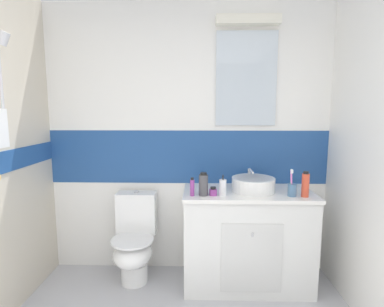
{
  "coord_description": "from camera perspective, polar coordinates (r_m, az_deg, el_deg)",
  "views": [
    {
      "loc": [
        0.11,
        -0.4,
        1.53
      ],
      "look_at": [
        0.05,
        1.81,
        1.22
      ],
      "focal_mm": 28.19,
      "sensor_mm": 36.0,
      "label": 1
    }
  ],
  "objects": [
    {
      "name": "wall_back_tiled",
      "position": [
        2.86,
        -0.56,
        2.7
      ],
      "size": [
        3.2,
        0.2,
        2.5
      ],
      "color": "white",
      "rests_on": "ground_plane"
    },
    {
      "name": "vanity_cabinet",
      "position": [
        2.79,
        10.28,
        -15.39
      ],
      "size": [
        1.1,
        0.56,
        0.85
      ],
      "color": "silver",
      "rests_on": "ground_plane"
    },
    {
      "name": "sink_basin",
      "position": [
        2.64,
        11.5,
        -5.66
      ],
      "size": [
        0.37,
        0.41,
        0.16
      ],
      "color": "white",
      "rests_on": "vanity_cabinet"
    },
    {
      "name": "toilet",
      "position": [
        2.87,
        -10.83,
        -15.98
      ],
      "size": [
        0.37,
        0.5,
        0.8
      ],
      "color": "white",
      "rests_on": "ground_plane"
    },
    {
      "name": "toothbrush_cup",
      "position": [
        2.56,
        18.4,
        -6.34
      ],
      "size": [
        0.07,
        0.07,
        0.22
      ],
      "color": "#4C7299",
      "rests_on": "vanity_cabinet"
    },
    {
      "name": "soap_dispenser",
      "position": [
        2.46,
        5.84,
        -6.4
      ],
      "size": [
        0.06,
        0.06,
        0.17
      ],
      "color": "white",
      "rests_on": "vanity_cabinet"
    },
    {
      "name": "hair_gel_jar",
      "position": [
        2.47,
        4.01,
        -7.19
      ],
      "size": [
        0.06,
        0.06,
        0.07
      ],
      "color": "#993F99",
      "rests_on": "vanity_cabinet"
    },
    {
      "name": "shampoo_bottle_tall",
      "position": [
        2.57,
        20.66,
        -5.54
      ],
      "size": [
        0.06,
        0.06,
        0.21
      ],
      "color": "#D84C33",
      "rests_on": "vanity_cabinet"
    },
    {
      "name": "toothpaste_tube_upright",
      "position": [
        2.44,
        0.05,
        -6.41
      ],
      "size": [
        0.04,
        0.04,
        0.15
      ],
      "color": "#993F99",
      "rests_on": "vanity_cabinet"
    },
    {
      "name": "mouthwash_bottle",
      "position": [
        2.45,
        2.17,
        -5.89
      ],
      "size": [
        0.08,
        0.08,
        0.19
      ],
      "color": "#4C4C51",
      "rests_on": "vanity_cabinet"
    }
  ]
}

